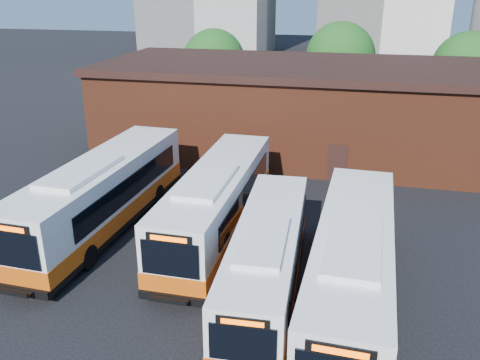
% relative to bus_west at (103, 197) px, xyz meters
% --- Properties ---
extents(ground, '(220.00, 220.00, 0.00)m').
position_rel_bus_west_xyz_m(ground, '(8.08, -4.72, -1.71)').
color(ground, black).
extents(bus_west, '(3.43, 13.93, 3.76)m').
position_rel_bus_west_xyz_m(bus_west, '(0.00, 0.00, 0.00)').
color(bus_west, white).
rests_on(bus_west, ground).
extents(bus_midwest, '(2.87, 13.15, 3.57)m').
position_rel_bus_west_xyz_m(bus_midwest, '(5.79, 0.54, -0.09)').
color(bus_midwest, white).
rests_on(bus_midwest, ground).
extents(bus_mideast, '(2.96, 11.70, 3.16)m').
position_rel_bus_west_xyz_m(bus_mideast, '(9.04, -3.88, -0.28)').
color(bus_mideast, white).
rests_on(bus_mideast, ground).
extents(bus_east, '(3.20, 13.32, 3.60)m').
position_rel_bus_west_xyz_m(bus_east, '(12.31, -4.16, -0.07)').
color(bus_east, white).
rests_on(bus_east, ground).
extents(transit_worker, '(0.50, 0.68, 1.71)m').
position_rel_bus_west_xyz_m(transit_worker, '(8.27, -5.79, -0.85)').
color(transit_worker, '#111A33').
rests_on(transit_worker, ground).
extents(depot_building, '(28.60, 12.60, 6.40)m').
position_rel_bus_west_xyz_m(depot_building, '(8.08, 15.28, 1.55)').
color(depot_building, maroon).
rests_on(depot_building, ground).
extents(tree_west, '(6.00, 6.00, 7.65)m').
position_rel_bus_west_xyz_m(tree_west, '(-1.92, 27.28, 2.94)').
color(tree_west, '#382314').
rests_on(tree_west, ground).
extents(tree_mid, '(6.56, 6.56, 8.36)m').
position_rel_bus_west_xyz_m(tree_mid, '(10.08, 29.28, 3.37)').
color(tree_mid, '#382314').
rests_on(tree_mid, ground).
extents(tree_east, '(6.24, 6.24, 7.96)m').
position_rel_bus_west_xyz_m(tree_east, '(21.08, 26.28, 3.12)').
color(tree_east, '#382314').
rests_on(tree_east, ground).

